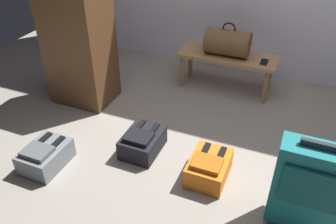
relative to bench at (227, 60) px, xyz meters
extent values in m
plane|color=gray|center=(0.23, -1.07, -0.33)|extent=(6.60, 6.60, 0.00)
cube|color=#A87A4C|center=(0.00, 0.00, 0.04)|extent=(1.00, 0.36, 0.04)
cylinder|color=#A87A4C|center=(-0.44, -0.13, -0.15)|extent=(0.05, 0.05, 0.36)
cylinder|color=#A87A4C|center=(0.44, -0.13, -0.15)|extent=(0.05, 0.05, 0.36)
cylinder|color=#A87A4C|center=(-0.44, 0.13, -0.15)|extent=(0.05, 0.05, 0.36)
cylinder|color=#A87A4C|center=(0.44, 0.13, -0.15)|extent=(0.05, 0.05, 0.36)
cylinder|color=brown|center=(-0.01, 0.00, 0.19)|extent=(0.44, 0.26, 0.26)
torus|color=black|center=(-0.01, 0.00, 0.33)|extent=(0.14, 0.02, 0.14)
cube|color=#191E4C|center=(0.38, -0.04, 0.06)|extent=(0.07, 0.14, 0.01)
cube|color=black|center=(0.38, -0.04, 0.07)|extent=(0.06, 0.13, 0.00)
cube|color=#14666B|center=(0.90, -1.54, 0.01)|extent=(0.43, 0.19, 0.60)
cube|color=#0E474A|center=(0.90, -1.65, 0.09)|extent=(0.35, 0.02, 0.27)
cube|color=#262628|center=(0.90, -1.54, 0.33)|extent=(0.24, 0.03, 0.04)
cylinder|color=black|center=(0.75, -1.48, -0.31)|extent=(0.02, 0.05, 0.05)
cylinder|color=black|center=(1.06, -1.48, -0.31)|extent=(0.02, 0.05, 0.05)
cube|color=orange|center=(0.24, -1.35, -0.25)|extent=(0.28, 0.38, 0.17)
cube|color=#AD5514|center=(0.24, -1.41, -0.15)|extent=(0.21, 0.17, 0.04)
cube|color=black|center=(0.17, -1.28, -0.15)|extent=(0.04, 0.19, 0.02)
cube|color=black|center=(0.30, -1.28, -0.15)|extent=(0.04, 0.19, 0.02)
cube|color=black|center=(-0.36, -1.27, -0.25)|extent=(0.28, 0.38, 0.17)
cube|color=black|center=(-0.36, -1.33, -0.15)|extent=(0.21, 0.17, 0.04)
cube|color=black|center=(-0.42, -1.20, -0.15)|extent=(0.04, 0.19, 0.02)
cube|color=black|center=(-0.30, -1.20, -0.15)|extent=(0.04, 0.19, 0.02)
cube|color=slate|center=(-0.98, -1.71, -0.25)|extent=(0.28, 0.38, 0.17)
cube|color=#515559|center=(-0.98, -1.78, -0.15)|extent=(0.21, 0.17, 0.04)
cube|color=black|center=(-1.05, -1.65, -0.15)|extent=(0.04, 0.19, 0.02)
cube|color=black|center=(-0.92, -1.65, -0.15)|extent=(0.04, 0.19, 0.02)
cube|color=brown|center=(-1.26, -0.73, 0.22)|extent=(0.56, 0.44, 1.10)
camera|label=1|loc=(0.66, -3.19, 1.54)|focal=36.30mm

